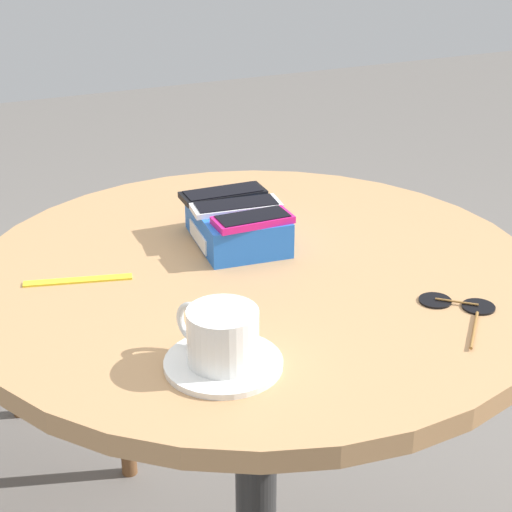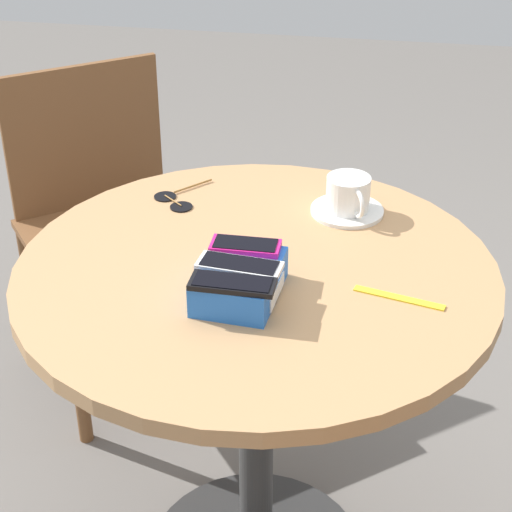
{
  "view_description": "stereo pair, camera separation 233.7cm",
  "coord_description": "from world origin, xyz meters",
  "px_view_note": "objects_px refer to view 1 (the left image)",
  "views": [
    {
      "loc": [
        1.05,
        -0.45,
        1.32
      ],
      "look_at": [
        0.0,
        0.0,
        0.78
      ],
      "focal_mm": 60.0,
      "sensor_mm": 36.0,
      "label": 1
    },
    {
      "loc": [
        -1.27,
        -0.23,
        1.55
      ],
      "look_at": [
        0.0,
        0.0,
        0.78
      ],
      "focal_mm": 60.0,
      "sensor_mm": 36.0,
      "label": 2
    }
  ],
  "objects_px": {
    "lanyard_strap": "(78,280)",
    "coffee_cup": "(221,335)",
    "round_table": "(256,365)",
    "phone_box": "(237,226)",
    "saucer": "(223,363)",
    "phone_black": "(223,194)",
    "sunglasses": "(458,306)",
    "phone_magenta": "(253,220)",
    "phone_white": "(236,206)"
  },
  "relations": [
    {
      "from": "phone_black",
      "to": "phone_magenta",
      "type": "relative_size",
      "value": 1.16
    },
    {
      "from": "coffee_cup",
      "to": "sunglasses",
      "type": "height_order",
      "value": "coffee_cup"
    },
    {
      "from": "phone_black",
      "to": "phone_white",
      "type": "relative_size",
      "value": 0.95
    },
    {
      "from": "phone_black",
      "to": "phone_magenta",
      "type": "height_order",
      "value": "phone_magenta"
    },
    {
      "from": "phone_black",
      "to": "coffee_cup",
      "type": "xyz_separation_m",
      "value": [
        0.39,
        -0.15,
        -0.02
      ]
    },
    {
      "from": "sunglasses",
      "to": "phone_box",
      "type": "bearing_deg",
      "value": -148.49
    },
    {
      "from": "coffee_cup",
      "to": "phone_magenta",
      "type": "bearing_deg",
      "value": 150.0
    },
    {
      "from": "round_table",
      "to": "phone_white",
      "type": "height_order",
      "value": "phone_white"
    },
    {
      "from": "phone_box",
      "to": "phone_white",
      "type": "distance_m",
      "value": 0.03
    },
    {
      "from": "coffee_cup",
      "to": "sunglasses",
      "type": "relative_size",
      "value": 0.74
    },
    {
      "from": "phone_black",
      "to": "coffee_cup",
      "type": "bearing_deg",
      "value": -21.57
    },
    {
      "from": "round_table",
      "to": "coffee_cup",
      "type": "xyz_separation_m",
      "value": [
        0.23,
        -0.14,
        0.21
      ]
    },
    {
      "from": "phone_magenta",
      "to": "saucer",
      "type": "xyz_separation_m",
      "value": [
        0.27,
        -0.15,
        -0.06
      ]
    },
    {
      "from": "coffee_cup",
      "to": "sunglasses",
      "type": "xyz_separation_m",
      "value": [
        -0.01,
        0.35,
        -0.04
      ]
    },
    {
      "from": "phone_box",
      "to": "phone_white",
      "type": "xyz_separation_m",
      "value": [
        -0.0,
        -0.0,
        0.03
      ]
    },
    {
      "from": "phone_white",
      "to": "saucer",
      "type": "distance_m",
      "value": 0.37
    },
    {
      "from": "phone_black",
      "to": "phone_white",
      "type": "distance_m",
      "value": 0.06
    },
    {
      "from": "lanyard_strap",
      "to": "coffee_cup",
      "type": "bearing_deg",
      "value": 20.79
    },
    {
      "from": "saucer",
      "to": "lanyard_strap",
      "type": "height_order",
      "value": "saucer"
    },
    {
      "from": "phone_white",
      "to": "lanyard_strap",
      "type": "height_order",
      "value": "phone_white"
    },
    {
      "from": "phone_white",
      "to": "coffee_cup",
      "type": "bearing_deg",
      "value": -24.85
    },
    {
      "from": "round_table",
      "to": "phone_white",
      "type": "xyz_separation_m",
      "value": [
        -0.1,
        0.01,
        0.23
      ]
    },
    {
      "from": "sunglasses",
      "to": "coffee_cup",
      "type": "bearing_deg",
      "value": -88.64
    },
    {
      "from": "round_table",
      "to": "coffee_cup",
      "type": "relative_size",
      "value": 7.69
    },
    {
      "from": "saucer",
      "to": "round_table",
      "type": "bearing_deg",
      "value": 148.4
    },
    {
      "from": "coffee_cup",
      "to": "sunglasses",
      "type": "distance_m",
      "value": 0.35
    },
    {
      "from": "phone_magenta",
      "to": "saucer",
      "type": "relative_size",
      "value": 0.82
    },
    {
      "from": "phone_black",
      "to": "saucer",
      "type": "xyz_separation_m",
      "value": [
        0.39,
        -0.15,
        -0.06
      ]
    },
    {
      "from": "phone_black",
      "to": "saucer",
      "type": "bearing_deg",
      "value": -21.32
    },
    {
      "from": "saucer",
      "to": "lanyard_strap",
      "type": "distance_m",
      "value": 0.31
    },
    {
      "from": "round_table",
      "to": "phone_box",
      "type": "xyz_separation_m",
      "value": [
        -0.1,
        0.01,
        0.2
      ]
    },
    {
      "from": "phone_magenta",
      "to": "phone_white",
      "type": "bearing_deg",
      "value": -178.38
    },
    {
      "from": "phone_black",
      "to": "sunglasses",
      "type": "distance_m",
      "value": 0.43
    },
    {
      "from": "round_table",
      "to": "sunglasses",
      "type": "xyz_separation_m",
      "value": [
        0.22,
        0.2,
        0.17
      ]
    },
    {
      "from": "phone_box",
      "to": "phone_white",
      "type": "height_order",
      "value": "phone_white"
    },
    {
      "from": "phone_box",
      "to": "coffee_cup",
      "type": "height_order",
      "value": "coffee_cup"
    },
    {
      "from": "phone_box",
      "to": "phone_black",
      "type": "bearing_deg",
      "value": -179.73
    },
    {
      "from": "saucer",
      "to": "sunglasses",
      "type": "xyz_separation_m",
      "value": [
        -0.01,
        0.35,
        -0.0
      ]
    },
    {
      "from": "saucer",
      "to": "lanyard_strap",
      "type": "xyz_separation_m",
      "value": [
        -0.29,
        -0.11,
        -0.0
      ]
    },
    {
      "from": "round_table",
      "to": "phone_magenta",
      "type": "distance_m",
      "value": 0.23
    },
    {
      "from": "saucer",
      "to": "sunglasses",
      "type": "distance_m",
      "value": 0.35
    },
    {
      "from": "phone_black",
      "to": "lanyard_strap",
      "type": "xyz_separation_m",
      "value": [
        0.1,
        -0.26,
        -0.06
      ]
    },
    {
      "from": "coffee_cup",
      "to": "saucer",
      "type": "bearing_deg",
      "value": 27.31
    },
    {
      "from": "sunglasses",
      "to": "saucer",
      "type": "bearing_deg",
      "value": -88.28
    },
    {
      "from": "lanyard_strap",
      "to": "sunglasses",
      "type": "height_order",
      "value": "sunglasses"
    },
    {
      "from": "phone_magenta",
      "to": "phone_box",
      "type": "bearing_deg",
      "value": -178.74
    },
    {
      "from": "phone_box",
      "to": "lanyard_strap",
      "type": "height_order",
      "value": "phone_box"
    },
    {
      "from": "round_table",
      "to": "phone_magenta",
      "type": "relative_size",
      "value": 7.23
    },
    {
      "from": "phone_white",
      "to": "saucer",
      "type": "relative_size",
      "value": 1.0
    },
    {
      "from": "coffee_cup",
      "to": "phone_box",
      "type": "bearing_deg",
      "value": 154.9
    }
  ]
}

